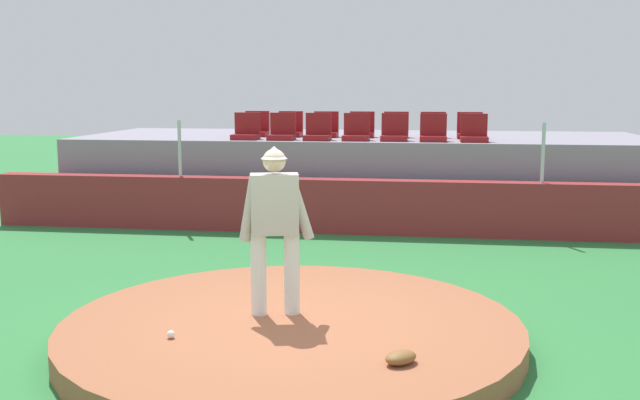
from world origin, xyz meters
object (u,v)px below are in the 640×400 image
object	(u,v)px
stadium_chair_3	(356,132)
stadium_chair_8	(290,129)
stadium_chair_2	(318,132)
stadium_chair_13	(470,130)
stadium_chair_10	(362,129)
stadium_chair_11	(396,130)
baseball	(171,334)
stadium_chair_0	(246,131)
stadium_chair_7	(256,128)
stadium_chair_1	(282,131)
stadium_chair_5	(433,133)
pitcher	(275,218)
stadium_chair_4	(394,132)
stadium_chair_9	(326,129)
stadium_chair_12	(433,130)
fielding_glove	(401,358)
stadium_chair_6	(474,133)

from	to	relation	value
stadium_chair_3	stadium_chair_8	distance (m)	1.67
stadium_chair_2	stadium_chair_13	xyz separation A→B (m)	(2.81, 0.90, 0.00)
stadium_chair_2	stadium_chair_10	size ratio (longest dim) A/B	1.00
stadium_chair_2	stadium_chair_11	size ratio (longest dim) A/B	1.00
baseball	stadium_chair_3	bearing A→B (deg)	82.28
stadium_chair_0	stadium_chair_3	world-z (taller)	same
baseball	stadium_chair_7	world-z (taller)	stadium_chair_7
stadium_chair_7	stadium_chair_11	bearing A→B (deg)	179.62
stadium_chair_1	stadium_chair_5	distance (m)	2.78
pitcher	stadium_chair_10	xyz separation A→B (m)	(0.22, 7.37, 0.48)
stadium_chair_4	stadium_chair_9	distance (m)	1.63
baseball	stadium_chair_9	bearing A→B (deg)	87.85
stadium_chair_4	stadium_chair_11	world-z (taller)	same
baseball	stadium_chair_9	size ratio (longest dim) A/B	0.15
stadium_chair_8	stadium_chair_12	distance (m)	2.81
stadium_chair_7	stadium_chair_10	distance (m)	2.11
stadium_chair_2	stadium_chair_10	bearing A→B (deg)	-128.34
fielding_glove	stadium_chair_13	bearing A→B (deg)	-143.48
stadium_chair_4	stadium_chair_13	bearing A→B (deg)	-148.61
fielding_glove	stadium_chair_3	world-z (taller)	stadium_chair_3
baseball	stadium_chair_8	world-z (taller)	stadium_chair_8
stadium_chair_1	stadium_chair_9	size ratio (longest dim) A/B	1.00
baseball	stadium_chair_0	bearing A→B (deg)	98.36
baseball	stadium_chair_7	distance (m)	8.45
stadium_chair_1	stadium_chair_7	size ratio (longest dim) A/B	1.00
stadium_chair_3	stadium_chair_6	xyz separation A→B (m)	(2.12, -0.04, 0.00)
stadium_chair_4	stadium_chair_12	bearing A→B (deg)	-128.95
stadium_chair_9	stadium_chair_12	size ratio (longest dim) A/B	1.00
stadium_chair_10	baseball	bearing A→B (deg)	82.96
stadium_chair_0	stadium_chair_4	distance (m)	2.77
stadium_chair_0	stadium_chair_2	size ratio (longest dim) A/B	1.00
baseball	stadium_chair_11	size ratio (longest dim) A/B	0.15
pitcher	fielding_glove	bearing A→B (deg)	-56.19
fielding_glove	stadium_chair_13	size ratio (longest dim) A/B	0.60
stadium_chair_11	stadium_chair_12	xyz separation A→B (m)	(0.71, -0.02, 0.00)
stadium_chair_0	stadium_chair_8	bearing A→B (deg)	-126.12
stadium_chair_9	stadium_chair_4	bearing A→B (deg)	148.16
fielding_glove	stadium_chair_9	xyz separation A→B (m)	(-1.79, 8.54, 1.41)
stadium_chair_1	stadium_chair_13	distance (m)	3.59
fielding_glove	stadium_chair_3	xyz separation A→B (m)	(-1.10, 7.68, 1.41)
stadium_chair_4	baseball	bearing A→B (deg)	77.04
pitcher	baseball	bearing A→B (deg)	-146.50
stadium_chair_4	stadium_chair_10	world-z (taller)	same
stadium_chair_10	stadium_chair_13	world-z (taller)	same
stadium_chair_12	stadium_chair_13	bearing A→B (deg)	178.57
stadium_chair_0	stadium_chair_1	size ratio (longest dim) A/B	1.00
stadium_chair_5	stadium_chair_7	size ratio (longest dim) A/B	1.00
stadium_chair_0	stadium_chair_12	bearing A→B (deg)	-165.54
stadium_chair_4	stadium_chair_6	distance (m)	1.43
pitcher	baseball	xyz separation A→B (m)	(-0.80, -0.86, -0.95)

